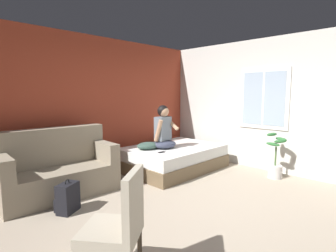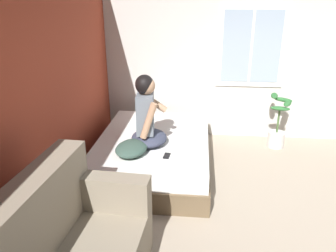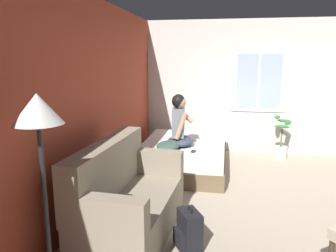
# 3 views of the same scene
# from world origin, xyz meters

# --- Properties ---
(ground_plane) EXTENTS (40.00, 40.00, 0.00)m
(ground_plane) POSITION_xyz_m (0.00, 0.00, 0.00)
(ground_plane) COLOR tan
(wall_back_accent) EXTENTS (10.17, 0.16, 2.70)m
(wall_back_accent) POSITION_xyz_m (0.00, 2.77, 1.35)
(wall_back_accent) COLOR #993823
(wall_back_accent) RESTS_ON ground
(wall_side_with_window) EXTENTS (0.19, 6.78, 2.70)m
(wall_side_with_window) POSITION_xyz_m (2.66, 0.01, 1.35)
(wall_side_with_window) COLOR silver
(wall_side_with_window) RESTS_ON ground
(bed) EXTENTS (2.04, 1.46, 0.48)m
(bed) POSITION_xyz_m (1.30, 1.74, 0.24)
(bed) COLOR brown
(bed) RESTS_ON ground
(person_seated) EXTENTS (0.56, 0.49, 0.88)m
(person_seated) POSITION_xyz_m (1.06, 1.79, 0.84)
(person_seated) COLOR #383D51
(person_seated) RESTS_ON bed
(throw_pillow) EXTENTS (0.53, 0.43, 0.14)m
(throw_pillow) POSITION_xyz_m (0.77, 1.93, 0.55)
(throw_pillow) COLOR #385147
(throw_pillow) RESTS_ON bed
(cell_phone) EXTENTS (0.15, 0.08, 0.01)m
(cell_phone) POSITION_xyz_m (0.74, 1.52, 0.48)
(cell_phone) COLOR black
(cell_phone) RESTS_ON bed
(potted_plant) EXTENTS (0.39, 0.37, 0.85)m
(potted_plant) POSITION_xyz_m (2.20, -0.05, 0.30)
(potted_plant) COLOR silver
(potted_plant) RESTS_ON ground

